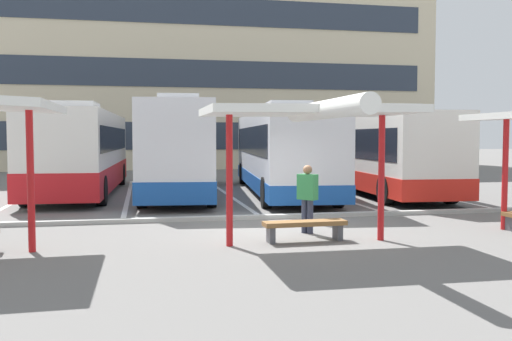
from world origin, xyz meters
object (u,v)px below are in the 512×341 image
(coach_bus_2, at_px, (281,152))
(bench_1, at_px, (305,226))
(waiting_passenger_0, at_px, (307,194))
(waiting_shelter_1, at_px, (312,114))
(coach_bus_0, at_px, (82,153))
(coach_bus_3, at_px, (378,153))
(coach_bus_1, at_px, (181,149))

(coach_bus_2, distance_m, bench_1, 10.51)
(coach_bus_2, height_order, waiting_passenger_0, coach_bus_2)
(coach_bus_2, xyz_separation_m, waiting_shelter_1, (-2.02, -10.68, 1.08))
(bench_1, bearing_deg, waiting_shelter_1, -90.00)
(coach_bus_0, distance_m, waiting_shelter_1, 13.40)
(waiting_shelter_1, xyz_separation_m, bench_1, (0.00, 0.45, -2.42))
(coach_bus_3, xyz_separation_m, waiting_shelter_1, (-5.88, -10.04, 1.15))
(coach_bus_3, height_order, bench_1, coach_bus_3)
(bench_1, bearing_deg, coach_bus_3, 58.48)
(coach_bus_0, bearing_deg, coach_bus_2, -9.82)
(coach_bus_1, distance_m, bench_1, 10.86)
(waiting_shelter_1, relative_size, waiting_passenger_0, 2.88)
(coach_bus_0, relative_size, waiting_shelter_1, 2.48)
(waiting_shelter_1, distance_m, bench_1, 2.46)
(coach_bus_2, bearing_deg, coach_bus_3, -9.43)
(coach_bus_0, xyz_separation_m, coach_bus_1, (3.84, -1.00, 0.16))
(coach_bus_1, height_order, coach_bus_3, coach_bus_1)
(coach_bus_0, height_order, coach_bus_2, coach_bus_2)
(coach_bus_3, relative_size, waiting_passenger_0, 6.90)
(coach_bus_1, xyz_separation_m, bench_1, (1.95, -10.58, -1.44))
(coach_bus_0, bearing_deg, waiting_passenger_0, -59.88)
(bench_1, xyz_separation_m, waiting_passenger_0, (0.35, 0.99, 0.59))
(coach_bus_3, xyz_separation_m, waiting_passenger_0, (-5.53, -8.60, -0.68))
(coach_bus_0, bearing_deg, coach_bus_3, -9.69)
(coach_bus_3, distance_m, waiting_passenger_0, 10.25)
(coach_bus_0, relative_size, bench_1, 6.22)
(coach_bus_1, relative_size, coach_bus_2, 0.93)
(bench_1, bearing_deg, waiting_passenger_0, 70.33)
(coach_bus_2, relative_size, waiting_passenger_0, 7.88)
(coach_bus_0, distance_m, coach_bus_2, 7.93)
(coach_bus_3, bearing_deg, waiting_shelter_1, -120.36)
(coach_bus_1, distance_m, coach_bus_2, 3.99)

